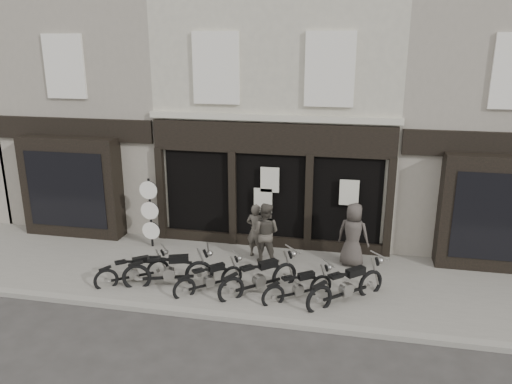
% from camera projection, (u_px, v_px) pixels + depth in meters
% --- Properties ---
extents(ground_plane, '(90.00, 90.00, 0.00)m').
position_uv_depth(ground_plane, '(250.00, 294.00, 12.61)').
color(ground_plane, '#2D2B28').
rests_on(ground_plane, ground).
extents(pavement, '(30.00, 4.20, 0.12)m').
position_uv_depth(pavement, '(257.00, 277.00, 13.43)').
color(pavement, slate).
rests_on(pavement, ground_plane).
extents(kerb, '(30.00, 0.25, 0.13)m').
position_uv_depth(kerb, '(238.00, 318.00, 11.42)').
color(kerb, gray).
rests_on(kerb, ground_plane).
extents(central_building, '(7.30, 6.22, 8.34)m').
position_uv_depth(central_building, '(286.00, 104.00, 16.99)').
color(central_building, '#B6B09C').
rests_on(central_building, ground).
extents(neighbour_left, '(5.60, 6.73, 8.34)m').
position_uv_depth(neighbour_left, '(114.00, 101.00, 18.18)').
color(neighbour_left, gray).
rests_on(neighbour_left, ground).
extents(neighbour_right, '(5.60, 6.73, 8.34)m').
position_uv_depth(neighbour_right, '(485.00, 110.00, 15.73)').
color(neighbour_right, gray).
rests_on(neighbour_right, ground).
extents(motorcycle_0, '(1.69, 1.37, 0.94)m').
position_uv_depth(motorcycle_0, '(133.00, 273.00, 12.94)').
color(motorcycle_0, black).
rests_on(motorcycle_0, ground).
extents(motorcycle_1, '(2.24, 1.06, 1.11)m').
position_uv_depth(motorcycle_1, '(169.00, 273.00, 12.77)').
color(motorcycle_1, black).
rests_on(motorcycle_1, ground).
extents(motorcycle_2, '(1.56, 1.46, 0.92)m').
position_uv_depth(motorcycle_2, '(209.00, 281.00, 12.54)').
color(motorcycle_2, black).
rests_on(motorcycle_2, ground).
extents(motorcycle_3, '(1.84, 1.71, 1.08)m').
position_uv_depth(motorcycle_3, '(259.00, 280.00, 12.43)').
color(motorcycle_3, black).
rests_on(motorcycle_3, ground).
extents(motorcycle_4, '(1.67, 1.31, 0.92)m').
position_uv_depth(motorcycle_4, '(298.00, 289.00, 12.12)').
color(motorcycle_4, black).
rests_on(motorcycle_4, ground).
extents(motorcycle_5, '(1.90, 1.75, 1.11)m').
position_uv_depth(motorcycle_5, '(347.00, 289.00, 11.98)').
color(motorcycle_5, black).
rests_on(motorcycle_5, ground).
extents(man_left, '(0.65, 0.50, 1.60)m').
position_uv_depth(man_left, '(256.00, 231.00, 14.33)').
color(man_left, '#49433B').
rests_on(man_left, pavement).
extents(man_centre, '(0.92, 0.76, 1.74)m').
position_uv_depth(man_centre, '(265.00, 233.00, 13.95)').
color(man_centre, '#423D35').
rests_on(man_centre, pavement).
extents(man_right, '(1.00, 0.79, 1.81)m').
position_uv_depth(man_right, '(353.00, 235.00, 13.74)').
color(man_right, '#3D3733').
rests_on(man_right, pavement).
extents(advert_sign_post, '(0.55, 0.35, 2.27)m').
position_uv_depth(advert_sign_post, '(150.00, 216.00, 14.97)').
color(advert_sign_post, black).
rests_on(advert_sign_post, ground).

